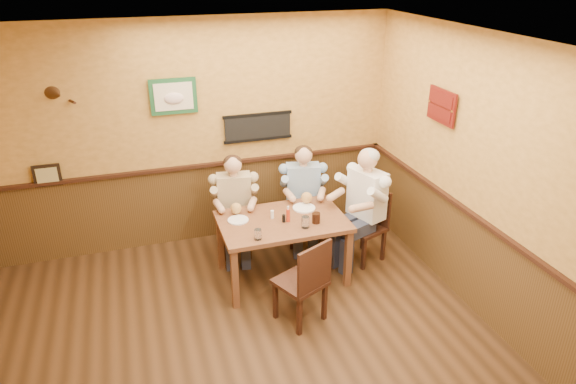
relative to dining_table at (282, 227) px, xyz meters
name	(u,v)px	position (x,y,z in m)	size (l,w,h in m)	color
room	(250,189)	(-0.61, -1.11, 1.03)	(5.02, 5.03, 2.81)	#321E0F
dining_table	(282,227)	(0.00, 0.00, 0.00)	(1.40, 0.90, 0.75)	brown
chair_back_left	(236,224)	(-0.39, 0.67, -0.25)	(0.38, 0.38, 0.82)	#381D12
chair_back_right	(303,213)	(0.48, 0.67, -0.24)	(0.39, 0.39, 0.84)	#381D12
chair_right_end	(365,226)	(1.06, 0.07, -0.21)	(0.42, 0.42, 0.90)	#381D12
chair_near_side	(300,280)	(-0.06, -0.78, -0.19)	(0.44, 0.44, 0.94)	#381D12
diner_tan_shirt	(235,211)	(-0.39, 0.67, -0.07)	(0.54, 0.54, 1.18)	#CAB38B
diner_blue_polo	(303,201)	(0.48, 0.67, -0.06)	(0.55, 0.55, 1.20)	#85A3C7
diner_white_elder	(366,212)	(1.06, 0.07, -0.01)	(0.60, 0.60, 1.29)	white
water_glass_left	(258,234)	(-0.37, -0.34, 0.15)	(0.08, 0.08, 0.11)	silver
water_glass_mid	(305,222)	(0.18, -0.25, 0.16)	(0.09, 0.09, 0.13)	white
cola_tumbler	(316,218)	(0.33, -0.19, 0.15)	(0.09, 0.09, 0.12)	black
hot_sauce_bottle	(288,215)	(0.05, -0.06, 0.17)	(0.04, 0.04, 0.17)	red
salt_shaker	(272,214)	(-0.10, 0.06, 0.14)	(0.04, 0.04, 0.09)	white
pepper_shaker	(284,218)	(0.00, -0.06, 0.14)	(0.04, 0.04, 0.09)	black
plate_far_left	(238,220)	(-0.47, 0.12, 0.10)	(0.23, 0.23, 0.02)	silver
plate_far_right	(304,208)	(0.32, 0.18, 0.10)	(0.26, 0.26, 0.02)	white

